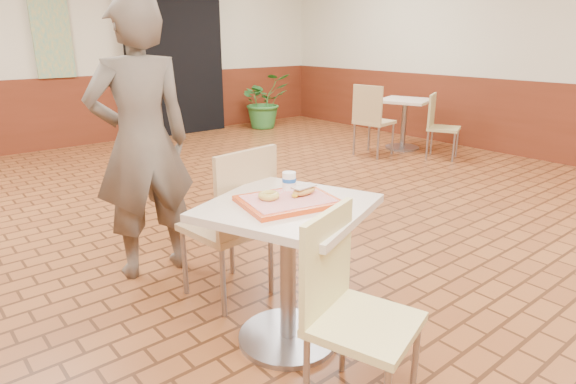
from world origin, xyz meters
TOP-DOWN VIEW (x-y plane):
  - room_shell at (0.00, 0.00)m, footprint 8.01×10.01m
  - wainscot_band at (0.00, 0.00)m, footprint 8.00×10.00m
  - corridor_doorway at (1.20, 4.88)m, footprint 1.60×0.22m
  - promo_poster at (-0.60, 4.94)m, footprint 0.50×0.03m
  - main_table at (-1.12, -0.73)m, footprint 0.74×0.74m
  - chair_main_front at (-1.21, -1.25)m, footprint 0.51×0.51m
  - chair_main_back at (-1.08, -0.19)m, footprint 0.49×0.49m
  - customer at (-1.32, 0.50)m, footprint 0.71×0.51m
  - serving_tray at (-1.12, -0.73)m, footprint 0.45×0.35m
  - ring_donut at (-1.19, -0.68)m, footprint 0.12×0.12m
  - long_john_donut at (-1.02, -0.74)m, footprint 0.16×0.08m
  - paper_cup at (-1.02, -0.62)m, footprint 0.07×0.07m
  - second_table at (3.13, 1.77)m, footprint 0.67×0.67m
  - chair_second_left at (2.43, 1.78)m, footprint 0.50×0.50m
  - chair_second_front at (3.03, 1.14)m, footprint 0.51×0.51m
  - potted_plant at (2.59, 4.38)m, footprint 0.95×0.85m

SIDE VIEW (x-z plane):
  - chair_second_front at x=3.03m, z-range 0.05..0.89m
  - potted_plant at x=2.59m, z-range 0.00..0.95m
  - second_table at x=3.13m, z-range 0.12..0.83m
  - chair_main_front at x=-1.21m, z-range 0.05..0.94m
  - wainscot_band at x=0.00m, z-range 0.00..1.00m
  - main_table at x=-1.12m, z-range 0.13..0.91m
  - chair_second_left at x=2.43m, z-range 0.06..1.01m
  - chair_main_back at x=-1.08m, z-range 0.06..1.02m
  - serving_tray at x=-1.12m, z-range 0.78..0.80m
  - ring_donut at x=-1.19m, z-range 0.80..0.84m
  - long_john_donut at x=-1.02m, z-range 0.80..0.85m
  - paper_cup at x=-1.02m, z-range 0.80..0.89m
  - customer at x=-1.32m, z-range 0.00..1.80m
  - corridor_doorway at x=1.20m, z-range 0.00..2.20m
  - room_shell at x=0.00m, z-range 0.00..3.00m
  - promo_poster at x=-0.60m, z-range 1.00..2.20m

